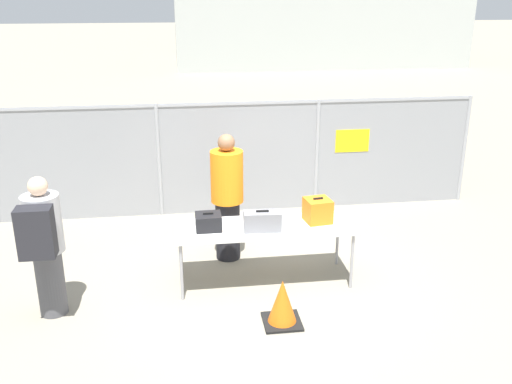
{
  "coord_description": "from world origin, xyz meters",
  "views": [
    {
      "loc": [
        -1.0,
        -6.64,
        3.71
      ],
      "look_at": [
        0.01,
        0.67,
        1.05
      ],
      "focal_mm": 40.0,
      "sensor_mm": 36.0,
      "label": 1
    }
  ],
  "objects_px": {
    "security_worker_near": "(227,196)",
    "utility_trailer": "(277,148)",
    "traveler_hooded": "(44,243)",
    "inspection_table": "(264,230)",
    "suitcase_black": "(208,222)",
    "suitcase_orange": "(318,210)",
    "traffic_cone": "(282,304)",
    "suitcase_grey": "(262,221)"
  },
  "relations": [
    {
      "from": "suitcase_grey",
      "to": "utility_trailer",
      "type": "bearing_deg",
      "value": 78.17
    },
    {
      "from": "inspection_table",
      "to": "traveler_hooded",
      "type": "distance_m",
      "value": 2.69
    },
    {
      "from": "suitcase_black",
      "to": "traffic_cone",
      "type": "relative_size",
      "value": 0.59
    },
    {
      "from": "utility_trailer",
      "to": "traveler_hooded",
      "type": "bearing_deg",
      "value": -123.46
    },
    {
      "from": "suitcase_black",
      "to": "security_worker_near",
      "type": "relative_size",
      "value": 0.18
    },
    {
      "from": "traveler_hooded",
      "to": "inspection_table",
      "type": "bearing_deg",
      "value": 16.64
    },
    {
      "from": "inspection_table",
      "to": "suitcase_black",
      "type": "height_order",
      "value": "suitcase_black"
    },
    {
      "from": "suitcase_grey",
      "to": "utility_trailer",
      "type": "relative_size",
      "value": 0.12
    },
    {
      "from": "utility_trailer",
      "to": "security_worker_near",
      "type": "bearing_deg",
      "value": -108.69
    },
    {
      "from": "security_worker_near",
      "to": "utility_trailer",
      "type": "distance_m",
      "value": 4.56
    },
    {
      "from": "inspection_table",
      "to": "utility_trailer",
      "type": "bearing_deg",
      "value": 78.38
    },
    {
      "from": "suitcase_grey",
      "to": "security_worker_near",
      "type": "height_order",
      "value": "security_worker_near"
    },
    {
      "from": "security_worker_near",
      "to": "traffic_cone",
      "type": "bearing_deg",
      "value": 101.41
    },
    {
      "from": "suitcase_orange",
      "to": "traveler_hooded",
      "type": "bearing_deg",
      "value": -170.35
    },
    {
      "from": "security_worker_near",
      "to": "inspection_table",
      "type": "bearing_deg",
      "value": 115.18
    },
    {
      "from": "suitcase_grey",
      "to": "traffic_cone",
      "type": "distance_m",
      "value": 1.14
    },
    {
      "from": "suitcase_grey",
      "to": "traffic_cone",
      "type": "bearing_deg",
      "value": -83.85
    },
    {
      "from": "inspection_table",
      "to": "security_worker_near",
      "type": "xyz_separation_m",
      "value": [
        -0.41,
        0.77,
        0.21
      ]
    },
    {
      "from": "inspection_table",
      "to": "security_worker_near",
      "type": "relative_size",
      "value": 1.25
    },
    {
      "from": "inspection_table",
      "to": "suitcase_orange",
      "type": "relative_size",
      "value": 6.26
    },
    {
      "from": "inspection_table",
      "to": "suitcase_orange",
      "type": "distance_m",
      "value": 0.75
    },
    {
      "from": "suitcase_black",
      "to": "suitcase_grey",
      "type": "bearing_deg",
      "value": -10.79
    },
    {
      "from": "suitcase_orange",
      "to": "traveler_hooded",
      "type": "distance_m",
      "value": 3.4
    },
    {
      "from": "inspection_table",
      "to": "utility_trailer",
      "type": "distance_m",
      "value": 5.18
    },
    {
      "from": "suitcase_orange",
      "to": "utility_trailer",
      "type": "relative_size",
      "value": 0.09
    },
    {
      "from": "traveler_hooded",
      "to": "traffic_cone",
      "type": "distance_m",
      "value": 2.83
    },
    {
      "from": "traveler_hooded",
      "to": "utility_trailer",
      "type": "bearing_deg",
      "value": 62.49
    },
    {
      "from": "security_worker_near",
      "to": "suitcase_orange",
      "type": "bearing_deg",
      "value": 145.4
    },
    {
      "from": "suitcase_black",
      "to": "suitcase_grey",
      "type": "relative_size",
      "value": 0.68
    },
    {
      "from": "traveler_hooded",
      "to": "security_worker_near",
      "type": "height_order",
      "value": "security_worker_near"
    },
    {
      "from": "suitcase_orange",
      "to": "utility_trailer",
      "type": "xyz_separation_m",
      "value": [
        0.32,
        4.99,
        -0.52
      ]
    },
    {
      "from": "suitcase_grey",
      "to": "security_worker_near",
      "type": "bearing_deg",
      "value": 112.49
    },
    {
      "from": "suitcase_grey",
      "to": "utility_trailer",
      "type": "height_order",
      "value": "suitcase_grey"
    },
    {
      "from": "suitcase_orange",
      "to": "security_worker_near",
      "type": "height_order",
      "value": "security_worker_near"
    },
    {
      "from": "suitcase_orange",
      "to": "security_worker_near",
      "type": "bearing_deg",
      "value": 148.46
    },
    {
      "from": "suitcase_black",
      "to": "utility_trailer",
      "type": "height_order",
      "value": "suitcase_black"
    },
    {
      "from": "security_worker_near",
      "to": "traffic_cone",
      "type": "distance_m",
      "value": 1.99
    },
    {
      "from": "suitcase_grey",
      "to": "inspection_table",
      "type": "bearing_deg",
      "value": 69.48
    },
    {
      "from": "security_worker_near",
      "to": "suitcase_grey",
      "type": "bearing_deg",
      "value": 109.42
    },
    {
      "from": "inspection_table",
      "to": "suitcase_grey",
      "type": "relative_size",
      "value": 4.73
    },
    {
      "from": "suitcase_black",
      "to": "traffic_cone",
      "type": "distance_m",
      "value": 1.45
    },
    {
      "from": "inspection_table",
      "to": "security_worker_near",
      "type": "height_order",
      "value": "security_worker_near"
    }
  ]
}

